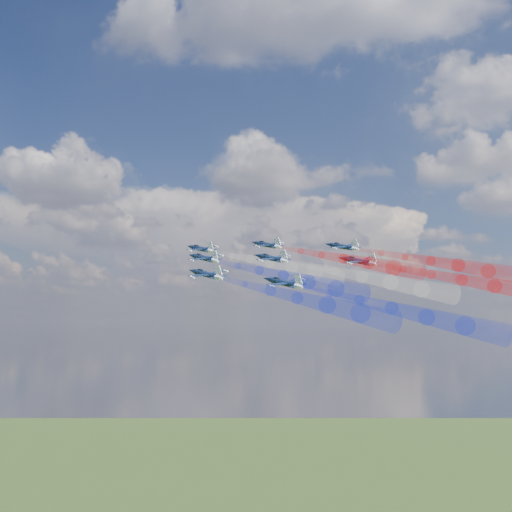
# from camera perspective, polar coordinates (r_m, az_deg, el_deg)

# --- Properties ---
(jet_lead) EXTENTS (13.74, 13.24, 6.66)m
(jet_lead) POSITION_cam_1_polar(r_m,az_deg,el_deg) (152.94, -4.99, 0.65)
(jet_lead) COLOR black
(trail_lead) EXTENTS (33.75, 24.28, 12.24)m
(trail_lead) POSITION_cam_1_polar(r_m,az_deg,el_deg) (135.20, 1.27, -0.66)
(trail_lead) COLOR white
(jet_inner_left) EXTENTS (13.74, 13.24, 6.66)m
(jet_inner_left) POSITION_cam_1_polar(r_m,az_deg,el_deg) (136.87, -4.68, -0.20)
(jet_inner_left) COLOR black
(trail_inner_left) EXTENTS (33.75, 24.28, 12.24)m
(trail_inner_left) POSITION_cam_1_polar(r_m,az_deg,el_deg) (119.39, 2.46, -1.81)
(trail_inner_left) COLOR #1A2CDD
(jet_inner_right) EXTENTS (13.74, 13.24, 6.66)m
(jet_inner_right) POSITION_cam_1_polar(r_m,az_deg,el_deg) (152.85, 1.02, 1.01)
(jet_inner_right) COLOR black
(trail_inner_right) EXTENTS (33.75, 24.28, 12.24)m
(trail_inner_right) POSITION_cam_1_polar(r_m,az_deg,el_deg) (136.94, 7.98, -0.25)
(trail_inner_right) COLOR red
(jet_outer_left) EXTENTS (13.74, 13.24, 6.66)m
(jet_outer_left) POSITION_cam_1_polar(r_m,az_deg,el_deg) (121.03, -4.49, -1.66)
(jet_outer_left) COLOR black
(trail_outer_left) EXTENTS (33.75, 24.28, 12.24)m
(trail_outer_left) POSITION_cam_1_polar(r_m,az_deg,el_deg) (103.87, 3.77, -3.76)
(trail_outer_left) COLOR #1A2CDD
(jet_center_third) EXTENTS (13.74, 13.24, 6.66)m
(jet_center_third) POSITION_cam_1_polar(r_m,az_deg,el_deg) (134.17, 1.44, -0.21)
(jet_center_third) COLOR black
(trail_center_third) EXTENTS (33.75, 24.28, 12.24)m
(trail_center_third) POSITION_cam_1_polar(r_m,az_deg,el_deg) (118.64, 9.54, -1.83)
(trail_center_third) COLOR white
(jet_outer_right) EXTENTS (13.74, 13.24, 6.66)m
(jet_outer_right) POSITION_cam_1_polar(r_m,az_deg,el_deg) (152.22, 7.86, 0.84)
(jet_outer_right) COLOR black
(trail_outer_right) EXTENTS (33.75, 24.28, 12.24)m
(trail_outer_right) POSITION_cam_1_polar(r_m,az_deg,el_deg) (138.64, 15.52, -0.43)
(trail_outer_right) COLOR red
(jet_rear_left) EXTENTS (13.74, 13.24, 6.66)m
(jet_rear_left) POSITION_cam_1_polar(r_m,az_deg,el_deg) (117.57, 2.55, -2.44)
(jet_rear_left) COLOR black
(trail_rear_left) EXTENTS (33.75, 24.28, 12.24)m
(trail_rear_left) POSITION_cam_1_polar(r_m,az_deg,el_deg) (102.78, 12.13, -4.63)
(trail_rear_left) COLOR #1A2CDD
(jet_rear_right) EXTENTS (13.74, 13.24, 6.66)m
(jet_rear_right) POSITION_cam_1_polar(r_m,az_deg,el_deg) (135.39, 9.25, -0.46)
(jet_rear_right) COLOR black
(trail_rear_right) EXTENTS (33.75, 24.28, 12.24)m
(trail_rear_right) POSITION_cam_1_polar(r_m,az_deg,el_deg) (122.57, 18.10, -2.04)
(trail_rear_right) COLOR red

